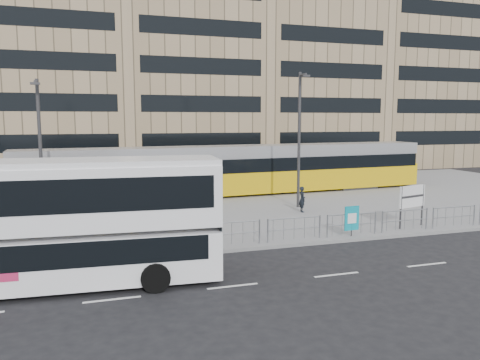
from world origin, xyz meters
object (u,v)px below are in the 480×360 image
object	(u,v)px
ad_panel	(352,219)
traffic_light_west	(6,214)
double_decker_bus	(56,220)
lamp_post_east	(299,135)
station_sign	(412,198)
lamp_post_west	(40,146)
tram	(238,170)
pedestrian	(302,199)

from	to	relation	value
ad_panel	traffic_light_west	xyz separation A→B (m)	(-14.88, 0.10, 1.12)
double_decker_bus	ad_panel	distance (m)	13.25
traffic_light_west	lamp_post_east	size ratio (longest dim) A/B	0.37
station_sign	lamp_post_west	world-z (taller)	lamp_post_west
lamp_post_east	tram	bearing A→B (deg)	109.35
station_sign	lamp_post_east	size ratio (longest dim) A/B	0.26
ad_panel	lamp_post_east	world-z (taller)	lamp_post_east
ad_panel	pedestrian	distance (m)	6.13
double_decker_bus	lamp_post_west	world-z (taller)	lamp_post_west
lamp_post_west	lamp_post_east	distance (m)	14.98
double_decker_bus	lamp_post_west	size ratio (longest dim) A/B	1.45
station_sign	pedestrian	size ratio (longest dim) A/B	1.41
pedestrian	traffic_light_west	size ratio (longest dim) A/B	0.50
pedestrian	lamp_post_east	bearing A→B (deg)	-10.38
traffic_light_west	lamp_post_west	world-z (taller)	lamp_post_west
pedestrian	tram	bearing A→B (deg)	18.70
pedestrian	ad_panel	bearing A→B (deg)	-176.50
ad_panel	pedestrian	size ratio (longest dim) A/B	0.94
lamp_post_west	double_decker_bus	bearing A→B (deg)	-82.24
double_decker_bus	ad_panel	bearing A→B (deg)	15.51
traffic_light_west	double_decker_bus	bearing A→B (deg)	-47.26
lamp_post_east	pedestrian	bearing A→B (deg)	-106.48
lamp_post_west	ad_panel	bearing A→B (deg)	-26.78
tram	traffic_light_west	bearing A→B (deg)	-138.88
station_sign	lamp_post_west	distance (m)	19.51
tram	lamp_post_east	distance (m)	6.96
double_decker_bus	tram	xyz separation A→B (m)	(11.50, 16.34, -0.38)
station_sign	lamp_post_west	size ratio (longest dim) A/B	0.29
station_sign	lamp_post_east	distance (m)	8.17
double_decker_bus	tram	world-z (taller)	double_decker_bus
tram	station_sign	distance (m)	13.93
traffic_light_west	lamp_post_east	xyz separation A→B (m)	(15.60, 7.51, 2.62)
double_decker_bus	traffic_light_west	distance (m)	3.44
double_decker_bus	lamp_post_west	bearing A→B (deg)	101.44
double_decker_bus	tram	size ratio (longest dim) A/B	0.36
tram	lamp_post_east	bearing A→B (deg)	-74.65
tram	ad_panel	bearing A→B (deg)	-88.13
ad_panel	station_sign	bearing A→B (deg)	6.87
station_sign	lamp_post_west	xyz separation A→B (m)	(-18.23, 6.40, 2.67)
traffic_light_west	lamp_post_west	distance (m)	7.45
ad_panel	lamp_post_west	bearing A→B (deg)	148.87
tram	lamp_post_east	xyz separation A→B (m)	(2.12, -6.03, 2.77)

